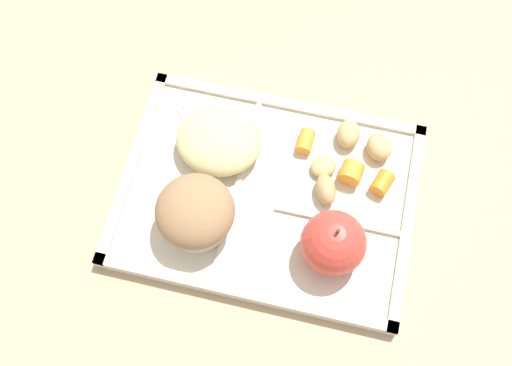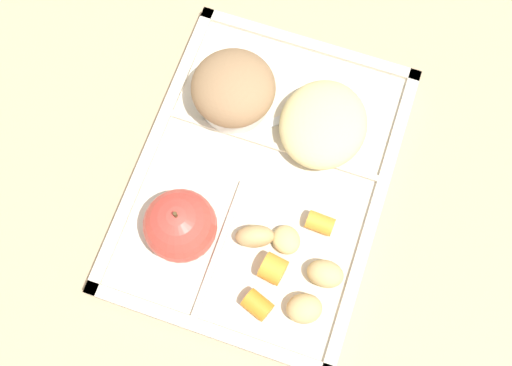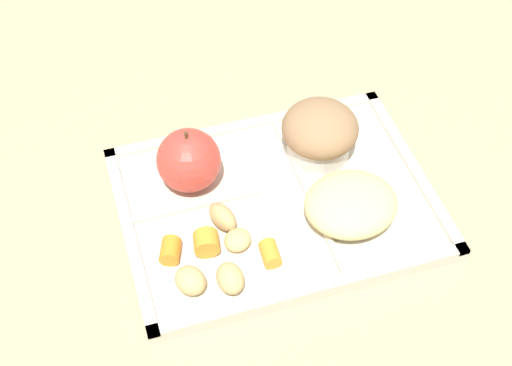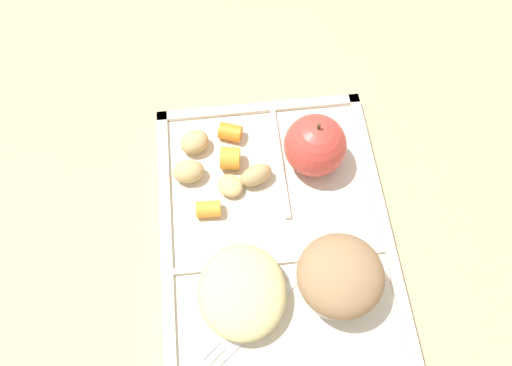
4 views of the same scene
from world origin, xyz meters
The scene contains 16 objects.
ground centered at (0.00, 0.00, 0.00)m, with size 6.00×6.00×0.00m, color tan.
lunch_tray centered at (0.00, 0.00, 0.01)m, with size 0.34×0.26×0.02m.
green_apple centered at (-0.08, 0.05, 0.05)m, with size 0.07×0.07×0.08m.
bran_muffin centered at (0.07, 0.05, 0.05)m, with size 0.09×0.09×0.07m.
carrot_slice_diagonal centered at (-0.03, -0.07, 0.02)m, with size 0.02×0.02×0.03m, color orange.
carrot_slice_tilted centered at (-0.09, -0.04, 0.03)m, with size 0.03×0.03×0.02m, color orange.
carrot_slice_large centered at (-0.13, -0.04, 0.02)m, with size 0.02×0.02×0.03m, color orange.
potato_chunk_large centered at (-0.06, -0.05, 0.02)m, with size 0.03×0.03×0.02m, color tan.
potato_chunk_corner centered at (-0.08, -0.09, 0.03)m, with size 0.04×0.03×0.03m, color tan.
potato_chunk_small centered at (-0.12, -0.08, 0.03)m, with size 0.03×0.03×0.03m, color tan.
potato_chunk_wedge centered at (-0.07, -0.01, 0.03)m, with size 0.04×0.02×0.03m, color tan.
egg_noodle_pile centered at (0.07, -0.04, 0.03)m, with size 0.10×0.09×0.04m, color #D6C684.
meatball_center centered at (0.07, -0.07, 0.03)m, with size 0.03×0.03×0.03m, color brown.
meatball_back centered at (0.07, -0.05, 0.03)m, with size 0.04×0.04×0.04m, color brown.
meatball_side centered at (0.06, -0.05, 0.03)m, with size 0.04×0.04×0.04m, color brown.
plastic_fork centered at (0.09, -0.03, 0.01)m, with size 0.11×0.13×0.00m.
Camera 3 is at (-0.17, -0.49, 0.65)m, focal length 52.01 mm.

